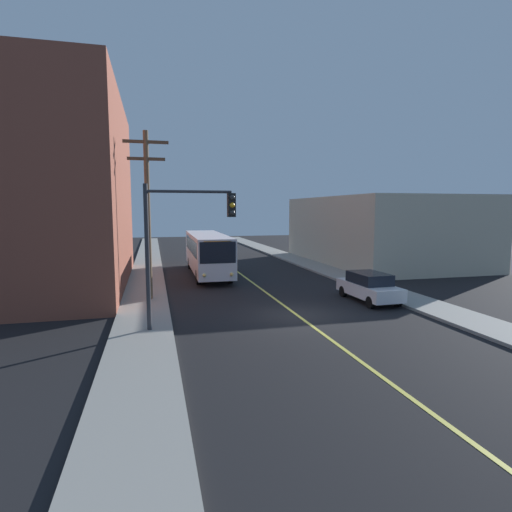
{
  "coord_description": "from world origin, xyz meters",
  "views": [
    {
      "loc": [
        -6.69,
        -18.35,
        5.11
      ],
      "look_at": [
        0.0,
        8.21,
        2.0
      ],
      "focal_mm": 28.69,
      "sensor_mm": 36.0,
      "label": 1
    }
  ],
  "objects_px": {
    "utility_pole_near": "(148,207)",
    "traffic_signal_left_corner": "(185,229)",
    "fire_hydrant": "(376,282)",
    "city_bus": "(207,252)",
    "parked_car_white": "(369,287)"
  },
  "relations": [
    {
      "from": "city_bus",
      "to": "fire_hydrant",
      "type": "xyz_separation_m",
      "value": [
        9.43,
        -9.3,
        -1.23
      ]
    },
    {
      "from": "city_bus",
      "to": "parked_car_white",
      "type": "distance_m",
      "value": 14.0
    },
    {
      "from": "city_bus",
      "to": "parked_car_white",
      "type": "bearing_deg",
      "value": -57.48
    },
    {
      "from": "utility_pole_near",
      "to": "traffic_signal_left_corner",
      "type": "relative_size",
      "value": 1.53
    },
    {
      "from": "parked_car_white",
      "to": "fire_hydrant",
      "type": "height_order",
      "value": "parked_car_white"
    },
    {
      "from": "fire_hydrant",
      "to": "parked_car_white",
      "type": "bearing_deg",
      "value": -127.84
    },
    {
      "from": "utility_pole_near",
      "to": "fire_hydrant",
      "type": "height_order",
      "value": "utility_pole_near"
    },
    {
      "from": "parked_car_white",
      "to": "traffic_signal_left_corner",
      "type": "height_order",
      "value": "traffic_signal_left_corner"
    },
    {
      "from": "utility_pole_near",
      "to": "city_bus",
      "type": "bearing_deg",
      "value": 63.41
    },
    {
      "from": "parked_car_white",
      "to": "traffic_signal_left_corner",
      "type": "xyz_separation_m",
      "value": [
        -10.33,
        -3.13,
        3.46
      ]
    },
    {
      "from": "utility_pole_near",
      "to": "traffic_signal_left_corner",
      "type": "height_order",
      "value": "utility_pole_near"
    },
    {
      "from": "parked_car_white",
      "to": "fire_hydrant",
      "type": "bearing_deg",
      "value": 52.16
    },
    {
      "from": "city_bus",
      "to": "traffic_signal_left_corner",
      "type": "bearing_deg",
      "value": -100.74
    },
    {
      "from": "utility_pole_near",
      "to": "traffic_signal_left_corner",
      "type": "bearing_deg",
      "value": -76.07
    },
    {
      "from": "parked_car_white",
      "to": "city_bus",
      "type": "bearing_deg",
      "value": 122.52
    }
  ]
}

